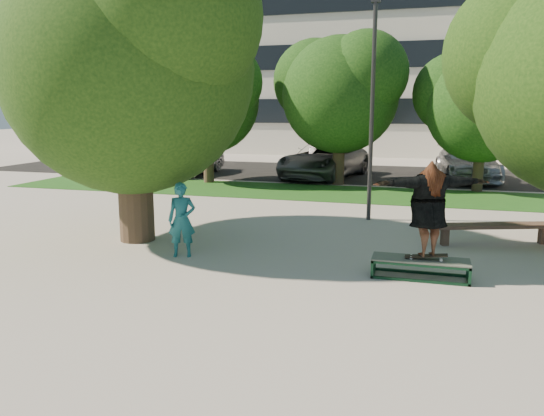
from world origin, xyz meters
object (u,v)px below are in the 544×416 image
(grind_box, at_px, (420,268))
(car_silver_b, at_px, (467,162))
(tree_left, at_px, (128,54))
(bystander, at_px, (182,220))
(car_grey, at_px, (324,160))
(car_dark, at_px, (325,161))
(car_silver_a, at_px, (191,158))
(bench, at_px, (495,227))
(lamppost, at_px, (372,109))

(grind_box, height_order, car_silver_b, car_silver_b)
(tree_left, relative_size, bystander, 4.38)
(bystander, bearing_deg, car_grey, 69.02)
(bystander, xyz_separation_m, car_dark, (0.43, 14.72, -0.12))
(grind_box, relative_size, car_grey, 0.31)
(bystander, xyz_separation_m, car_silver_a, (-5.97, 13.53, -0.02))
(tree_left, height_order, bench, tree_left)
(tree_left, relative_size, car_grey, 1.21)
(car_silver_a, distance_m, car_silver_b, 12.92)
(grind_box, relative_size, car_silver_b, 0.33)
(lamppost, height_order, bench, lamppost)
(bench, bearing_deg, car_grey, 99.74)
(car_grey, bearing_deg, car_silver_a, -163.83)
(grind_box, xyz_separation_m, car_dark, (-4.57, 14.86, 0.51))
(bystander, xyz_separation_m, car_grey, (0.50, 14.01, 0.01))
(lamppost, distance_m, bystander, 6.56)
(car_silver_a, bearing_deg, bench, -37.27)
(car_silver_a, bearing_deg, bystander, -63.54)
(lamppost, bearing_deg, grind_box, -73.81)
(tree_left, xyz_separation_m, lamppost, (5.29, 3.91, -1.27))
(bystander, bearing_deg, car_silver_b, 46.77)
(bench, height_order, car_dark, car_dark)
(tree_left, bearing_deg, bench, 12.32)
(grind_box, distance_m, car_silver_a, 17.54)
(bench, bearing_deg, car_dark, 98.50)
(tree_left, xyz_separation_m, car_dark, (2.23, 13.60, -3.73))
(lamppost, xyz_separation_m, bench, (3.16, -2.06, -2.73))
(grind_box, height_order, car_grey, car_grey)
(tree_left, bearing_deg, car_dark, 80.71)
(bench, xyz_separation_m, car_silver_b, (0.18, 12.19, 0.38))
(car_silver_a, bearing_deg, grind_box, -48.61)
(grind_box, distance_m, car_grey, 14.86)
(car_silver_a, relative_size, car_dark, 1.10)
(car_silver_b, bearing_deg, car_dark, 176.67)
(tree_left, relative_size, grind_box, 3.95)
(tree_left, height_order, lamppost, tree_left)
(bystander, height_order, car_grey, car_grey)
(grind_box, distance_m, car_silver_b, 15.42)
(car_silver_b, bearing_deg, bystander, -121.47)
(lamppost, bearing_deg, bystander, -124.86)
(tree_left, xyz_separation_m, bench, (8.45, 1.85, -4.00))
(lamppost, relative_size, bystander, 3.76)
(tree_left, bearing_deg, grind_box, -10.51)
(lamppost, height_order, car_dark, lamppost)
(bystander, distance_m, car_silver_a, 14.79)
(lamppost, height_order, car_grey, lamppost)
(grind_box, bearing_deg, lamppost, 106.19)
(tree_left, distance_m, lamppost, 6.70)
(tree_left, xyz_separation_m, grind_box, (6.79, -1.26, -4.23))
(grind_box, xyz_separation_m, car_silver_b, (1.84, 15.29, 0.61))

